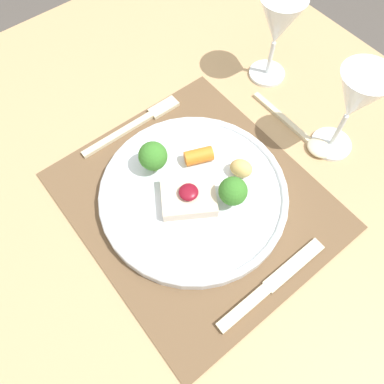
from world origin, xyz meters
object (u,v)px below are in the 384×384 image
object	(u,v)px
dinner_plate	(192,193)
wine_glass_near	(356,100)
knife	(265,290)
spoon	(307,138)
wine_glass_far	(278,25)
fork	(139,122)

from	to	relation	value
dinner_plate	wine_glass_near	distance (m)	0.28
wine_glass_near	knife	bearing A→B (deg)	-67.03
spoon	wine_glass_far	bearing A→B (deg)	158.89
fork	wine_glass_far	distance (m)	0.29
dinner_plate	wine_glass_near	bearing A→B (deg)	74.94
dinner_plate	fork	distance (m)	0.18
fork	spoon	bearing A→B (deg)	42.71
dinner_plate	spoon	distance (m)	0.23
fork	wine_glass_near	distance (m)	0.36
wine_glass_near	wine_glass_far	size ratio (longest dim) A/B	1.01
dinner_plate	knife	bearing A→B (deg)	-3.80
dinner_plate	knife	world-z (taller)	dinner_plate
fork	spoon	xyz separation A→B (m)	(0.21, 0.21, -0.00)
wine_glass_near	spoon	bearing A→B (deg)	-142.99
wine_glass_near	wine_glass_far	world-z (taller)	wine_glass_near
wine_glass_far	dinner_plate	bearing A→B (deg)	-66.54
wine_glass_far	spoon	bearing A→B (deg)	-19.10
dinner_plate	spoon	xyz separation A→B (m)	(0.03, 0.23, -0.01)
dinner_plate	wine_glass_far	bearing A→B (deg)	113.46
knife	wine_glass_near	size ratio (longest dim) A/B	1.20
fork	wine_glass_near	size ratio (longest dim) A/B	1.20
knife	wine_glass_far	xyz separation A→B (m)	(-0.30, 0.29, 0.11)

